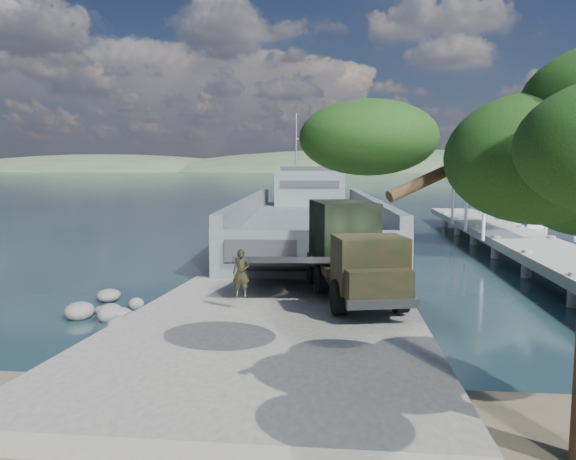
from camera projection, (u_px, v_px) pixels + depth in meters
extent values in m
plane|color=#162D36|center=(276.00, 327.00, 19.50)|extent=(1400.00, 1400.00, 0.00)
cube|color=slate|center=(272.00, 328.00, 18.49)|extent=(10.00, 18.00, 0.50)
cube|color=#A4A39A|center=(514.00, 238.00, 35.79)|extent=(4.00, 44.00, 0.50)
cube|color=#515C5F|center=(310.00, 232.00, 43.29)|extent=(12.07, 33.24, 2.72)
cube|color=#515C5F|center=(251.00, 206.00, 43.22)|extent=(2.96, 32.60, 1.41)
cube|color=#515C5F|center=(370.00, 206.00, 42.89)|extent=(2.96, 32.60, 1.41)
cube|color=#515C5F|center=(311.00, 259.00, 27.13)|extent=(9.80, 1.13, 2.83)
cube|color=#515C5F|center=(310.00, 188.00, 53.75)|extent=(6.82, 4.80, 3.26)
cube|color=#313337|center=(310.00, 169.00, 53.54)|extent=(5.67, 3.86, 0.44)
cylinder|color=gray|center=(296.00, 142.00, 53.30)|extent=(0.17, 0.17, 5.44)
cylinder|color=gray|center=(324.00, 148.00, 53.27)|extent=(0.17, 0.17, 4.35)
cylinder|color=black|center=(339.00, 297.00, 19.12)|extent=(0.70, 1.29, 1.22)
cylinder|color=black|center=(400.00, 295.00, 19.40)|extent=(0.70, 1.29, 1.22)
cylinder|color=black|center=(321.00, 279.00, 22.27)|extent=(0.70, 1.29, 1.22)
cylinder|color=black|center=(374.00, 277.00, 22.55)|extent=(0.70, 1.29, 1.22)
cylinder|color=black|center=(313.00, 270.00, 24.12)|extent=(0.70, 1.29, 1.22)
cylinder|color=black|center=(362.00, 269.00, 24.39)|extent=(0.70, 1.29, 1.22)
cube|color=black|center=(351.00, 277.00, 21.84)|extent=(3.68, 7.42, 0.23)
cube|color=#24331C|center=(370.00, 263.00, 19.23)|extent=(2.72, 2.38, 1.88)
cube|color=#24331C|center=(379.00, 284.00, 18.17)|extent=(2.30, 1.33, 0.94)
cube|color=#24331C|center=(344.00, 263.00, 23.09)|extent=(3.29, 4.75, 0.33)
cube|color=black|center=(343.00, 230.00, 23.12)|extent=(3.03, 4.00, 2.35)
cube|color=#313337|center=(383.00, 304.00, 17.77)|extent=(2.34, 0.78, 0.28)
imported|color=#24331C|center=(241.00, 284.00, 20.17)|extent=(0.63, 0.42, 1.70)
cube|color=white|center=(537.00, 231.00, 46.44)|extent=(3.17, 5.40, 0.85)
cube|color=white|center=(537.00, 225.00, 45.53)|extent=(1.75, 1.87, 0.57)
cylinder|color=gray|center=(539.00, 194.00, 46.09)|extent=(0.09, 0.09, 5.67)
cube|color=white|center=(503.00, 221.00, 54.53)|extent=(1.82, 5.79, 0.94)
cube|color=white|center=(506.00, 215.00, 53.43)|extent=(1.51, 1.71, 0.63)
cylinder|color=gray|center=(504.00, 186.00, 54.15)|extent=(0.10, 0.10, 6.27)
ellipsoid|color=#0E360F|center=(368.00, 138.00, 12.72)|extent=(3.10, 3.10, 1.77)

